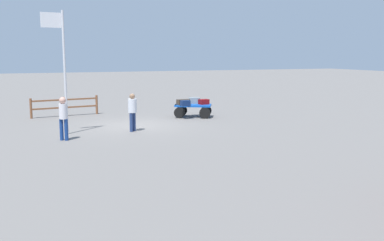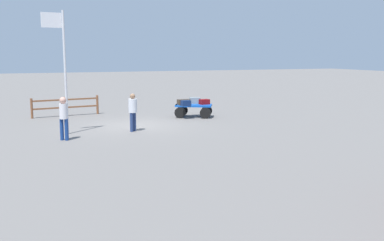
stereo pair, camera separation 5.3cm
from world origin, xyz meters
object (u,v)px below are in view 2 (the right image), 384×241
object	(u,v)px
suitcase_tan	(195,101)
suitcase_grey	(186,103)
suitcase_olive	(184,102)
flagpole	(62,62)
worker_lead	(133,109)
worker_trailing	(64,115)
suitcase_dark	(204,102)
luggage_cart	(193,108)

from	to	relation	value
suitcase_tan	suitcase_grey	xyz separation A→B (m)	(0.86, 0.88, -0.02)
suitcase_olive	flagpole	distance (m)	7.15
suitcase_olive	worker_lead	bearing A→B (deg)	41.95
worker_trailing	flagpole	distance (m)	2.41
suitcase_olive	worker_trailing	distance (m)	7.60
suitcase_tan	worker_trailing	size ratio (longest dim) A/B	0.38
flagpole	suitcase_dark	bearing A→B (deg)	-161.35
luggage_cart	suitcase_grey	world-z (taller)	suitcase_grey
suitcase_dark	suitcase_olive	xyz separation A→B (m)	(1.05, -0.26, 0.00)
luggage_cart	flagpole	bearing A→B (deg)	21.25
luggage_cart	worker_trailing	world-z (taller)	worker_trailing
suitcase_dark	flagpole	distance (m)	8.00
suitcase_dark	flagpole	bearing A→B (deg)	18.65
worker_lead	suitcase_tan	bearing A→B (deg)	-141.45
suitcase_olive	suitcase_grey	distance (m)	0.68
suitcase_olive	suitcase_dark	bearing A→B (deg)	165.94
luggage_cart	worker_trailing	size ratio (longest dim) A/B	1.29
luggage_cart	suitcase_dark	size ratio (longest dim) A/B	4.19
suitcase_olive	suitcase_tan	bearing A→B (deg)	-163.27
luggage_cart	worker_trailing	xyz separation A→B (m)	(6.90, 3.96, 0.51)
luggage_cart	flagpole	world-z (taller)	flagpole
suitcase_olive	luggage_cart	bearing A→B (deg)	167.83
suitcase_grey	flagpole	xyz separation A→B (m)	(6.11, 2.06, 2.15)
suitcase_tan	suitcase_olive	bearing A→B (deg)	16.73
suitcase_tan	suitcase_dark	bearing A→B (deg)	124.92
suitcase_grey	worker_trailing	size ratio (longest dim) A/B	0.28
luggage_cart	suitcase_olive	xyz separation A→B (m)	(0.49, -0.11, 0.34)
luggage_cart	suitcase_tan	world-z (taller)	suitcase_tan
luggage_cart	suitcase_grey	xyz separation A→B (m)	(0.63, 0.56, 0.35)
suitcase_dark	suitcase_tan	distance (m)	0.58
worker_trailing	suitcase_dark	bearing A→B (deg)	-152.97
worker_trailing	suitcase_olive	bearing A→B (deg)	-147.60
luggage_cart	suitcase_dark	bearing A→B (deg)	164.30
luggage_cart	suitcase_tan	distance (m)	0.54
worker_lead	flagpole	size ratio (longest dim) A/B	0.32
suitcase_tan	suitcase_grey	world-z (taller)	suitcase_tan
suitcase_dark	suitcase_olive	world-z (taller)	suitcase_olive
luggage_cart	worker_lead	size ratio (longest dim) A/B	1.33
suitcase_dark	flagpole	world-z (taller)	flagpole
suitcase_tan	worker_lead	xyz separation A→B (m)	(4.21, 3.35, 0.13)
luggage_cart	suitcase_grey	bearing A→B (deg)	41.67
suitcase_olive	worker_lead	distance (m)	4.69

